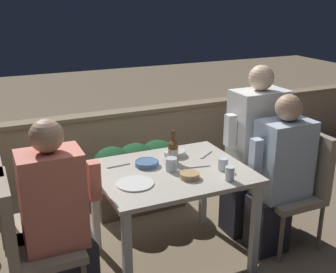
{
  "coord_description": "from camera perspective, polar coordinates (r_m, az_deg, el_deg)",
  "views": [
    {
      "loc": [
        -1.11,
        -2.38,
        1.86
      ],
      "look_at": [
        0.0,
        0.06,
        0.94
      ],
      "focal_mm": 45.0,
      "sensor_mm": 36.0,
      "label": 1
    }
  ],
  "objects": [
    {
      "name": "dining_table",
      "position": [
        2.9,
        0.51,
        -6.21
      ],
      "size": [
        1.01,
        0.82,
        0.72
      ],
      "color": "#BCB2A3",
      "rests_on": "ground_plane"
    },
    {
      "name": "glass_cup_1",
      "position": [
        2.88,
        7.44,
        -3.72
      ],
      "size": [
        0.07,
        0.07,
        0.08
      ],
      "color": "silver",
      "rests_on": "dining_table"
    },
    {
      "name": "ground_plane",
      "position": [
        3.22,
        0.47,
        -16.34
      ],
      "size": [
        16.0,
        16.0,
        0.0
      ],
      "primitive_type": "plane",
      "color": "#847056"
    },
    {
      "name": "chair_right_far",
      "position": [
        3.53,
        13.9,
        -3.85
      ],
      "size": [
        0.43,
        0.42,
        0.89
      ],
      "color": "gray",
      "rests_on": "ground_plane"
    },
    {
      "name": "bowl_2",
      "position": [
        3.1,
        0.94,
        -2.19
      ],
      "size": [
        0.16,
        0.16,
        0.04
      ],
      "color": "beige",
      "rests_on": "dining_table"
    },
    {
      "name": "bowl_0",
      "position": [
        2.74,
        2.95,
        -5.22
      ],
      "size": [
        0.13,
        0.13,
        0.04
      ],
      "color": "tan",
      "rests_on": "dining_table"
    },
    {
      "name": "beer_bottle",
      "position": [
        2.94,
        0.69,
        -1.93
      ],
      "size": [
        0.07,
        0.07,
        0.24
      ],
      "color": "brown",
      "rests_on": "dining_table"
    },
    {
      "name": "planter_hedge",
      "position": [
        3.78,
        -4.15,
        -4.87
      ],
      "size": [
        0.79,
        0.47,
        0.6
      ],
      "color": "brown",
      "rests_on": "ground_plane"
    },
    {
      "name": "chair_right_near",
      "position": [
        3.33,
        17.38,
        -5.58
      ],
      "size": [
        0.43,
        0.42,
        0.89
      ],
      "color": "gray",
      "rests_on": "ground_plane"
    },
    {
      "name": "chair_left_near",
      "position": [
        2.63,
        -18.66,
        -12.64
      ],
      "size": [
        0.43,
        0.42,
        0.89
      ],
      "color": "gray",
      "rests_on": "ground_plane"
    },
    {
      "name": "glass_cup_0",
      "position": [
        2.72,
        8.37,
        -4.99
      ],
      "size": [
        0.06,
        0.06,
        0.09
      ],
      "color": "silver",
      "rests_on": "dining_table"
    },
    {
      "name": "fork_2",
      "position": [
        2.95,
        -6.75,
        -3.91
      ],
      "size": [
        0.17,
        0.03,
        0.01
      ],
      "color": "silver",
      "rests_on": "dining_table"
    },
    {
      "name": "plate_0",
      "position": [
        2.67,
        -4.49,
        -6.36
      ],
      "size": [
        0.24,
        0.24,
        0.01
      ],
      "color": "white",
      "rests_on": "dining_table"
    },
    {
      "name": "glass_cup_2",
      "position": [
        2.84,
        0.46,
        -3.78
      ],
      "size": [
        0.08,
        0.08,
        0.09
      ],
      "color": "silver",
      "rests_on": "dining_table"
    },
    {
      "name": "person_white_polo",
      "position": [
        3.36,
        11.45,
        -2.0
      ],
      "size": [
        0.49,
        0.26,
        1.36
      ],
      "color": "#282833",
      "rests_on": "ground_plane"
    },
    {
      "name": "person_blue_shirt",
      "position": [
        3.18,
        14.77,
        -5.02
      ],
      "size": [
        0.47,
        0.26,
        1.2
      ],
      "color": "#282833",
      "rests_on": "ground_plane"
    },
    {
      "name": "person_coral_top",
      "position": [
        2.61,
        -14.42,
        -10.38
      ],
      "size": [
        0.47,
        0.26,
        1.21
      ],
      "color": "#282833",
      "rests_on": "ground_plane"
    },
    {
      "name": "parapet_wall",
      "position": [
        4.51,
        -8.73,
        -0.91
      ],
      "size": [
        9.0,
        0.18,
        0.68
      ],
      "color": "tan",
      "rests_on": "ground_plane"
    },
    {
      "name": "fork_0",
      "position": [
        3.13,
        5.15,
        -2.44
      ],
      "size": [
        0.15,
        0.12,
        0.01
      ],
      "color": "silver",
      "rests_on": "dining_table"
    },
    {
      "name": "chair_left_far",
      "position": [
        2.87,
        -19.54,
        -10.01
      ],
      "size": [
        0.43,
        0.42,
        0.89
      ],
      "color": "gray",
      "rests_on": "ground_plane"
    },
    {
      "name": "fork_1",
      "position": [
        2.92,
        4.13,
        -4.06
      ],
      "size": [
        0.17,
        0.05,
        0.01
      ],
      "color": "silver",
      "rests_on": "dining_table"
    },
    {
      "name": "bowl_1",
      "position": [
        2.93,
        -2.87,
        -3.6
      ],
      "size": [
        0.17,
        0.17,
        0.04
      ],
      "color": "#4C709E",
      "rests_on": "dining_table"
    }
  ]
}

